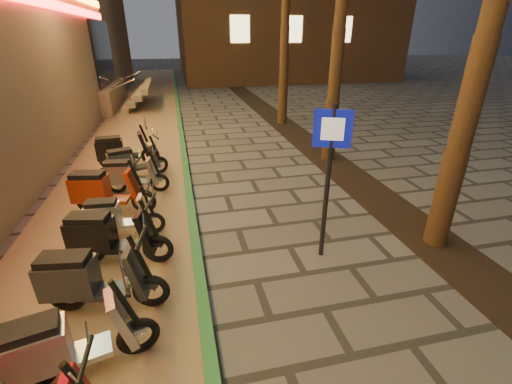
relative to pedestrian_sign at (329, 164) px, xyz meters
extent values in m
plane|color=#474442|center=(-1.31, -2.13, -1.76)|extent=(120.00, 120.00, 0.00)
cube|color=#8C7251|center=(-3.91, 7.87, -1.75)|extent=(3.40, 60.00, 0.01)
cube|color=#296D36|center=(-2.21, 7.87, -1.71)|extent=(0.18, 60.00, 0.10)
cube|color=black|center=(2.29, 2.87, -1.75)|extent=(1.20, 40.00, 0.02)
cube|color=black|center=(-5.76, 15.87, 1.04)|extent=(0.08, 5.00, 3.00)
cube|color=gray|center=(-7.81, 15.87, -1.16)|extent=(5.00, 6.00, 1.20)
cube|color=gray|center=(-4.81, 15.87, -1.61)|extent=(0.35, 5.00, 0.30)
cube|color=gray|center=(-4.46, 15.87, -1.31)|extent=(0.35, 5.00, 0.30)
cube|color=gray|center=(-4.11, 15.87, -1.01)|extent=(0.35, 5.00, 0.30)
cube|color=gray|center=(-3.76, 15.87, -0.71)|extent=(0.35, 5.00, 0.30)
cylinder|color=silver|center=(-5.21, 13.87, -0.51)|extent=(2.09, 0.06, 0.81)
cylinder|color=silver|center=(-5.21, 17.87, -0.51)|extent=(2.09, 0.06, 0.81)
cube|color=#FFD58C|center=(2.69, 21.84, 2.24)|extent=(1.40, 0.06, 1.80)
cube|color=#FFD58C|center=(6.69, 21.84, 2.24)|extent=(1.40, 0.06, 1.80)
cube|color=#FFD58C|center=(10.69, 21.84, 2.24)|extent=(1.40, 0.06, 1.80)
cylinder|color=#472D19|center=(2.29, -0.13, 0.97)|extent=(0.40, 0.40, 5.45)
cylinder|color=#472D19|center=(2.29, 4.87, 1.09)|extent=(0.40, 0.40, 5.70)
cylinder|color=#472D19|center=(2.29, 9.87, 1.22)|extent=(0.40, 0.40, 5.95)
cylinder|color=black|center=(0.00, 0.01, -0.40)|extent=(0.09, 0.09, 2.71)
cube|color=#0C139D|center=(0.00, -0.01, 0.58)|extent=(0.57, 0.25, 0.60)
cube|color=white|center=(-0.01, -0.03, 0.58)|extent=(0.33, 0.15, 0.35)
cylinder|color=black|center=(-3.28, -2.52, -0.61)|extent=(0.06, 0.59, 0.04)
torus|color=black|center=(-4.15, -1.72, -1.49)|extent=(0.54, 0.22, 0.53)
cylinder|color=silver|center=(-4.15, -1.72, -1.49)|extent=(0.16, 0.13, 0.14)
torus|color=black|center=(-3.04, -1.45, -1.49)|extent=(0.54, 0.22, 0.53)
cylinder|color=silver|center=(-3.04, -1.45, -1.49)|extent=(0.16, 0.13, 0.14)
cube|color=#B0AFB7|center=(-3.61, -1.59, -1.45)|extent=(0.63, 0.47, 0.08)
cube|color=#B0AFB7|center=(-4.07, -1.70, -1.20)|extent=(0.78, 0.54, 0.51)
cube|color=black|center=(-4.07, -1.70, -0.90)|extent=(0.69, 0.47, 0.12)
cube|color=#B0AFB7|center=(-3.18, -1.49, -1.14)|extent=(0.36, 0.46, 0.72)
cylinder|color=black|center=(-3.11, -1.47, -0.94)|extent=(0.29, 0.14, 0.75)
cylinder|color=black|center=(-3.06, -1.46, -0.62)|extent=(0.18, 0.58, 0.04)
cube|color=#B0AFB7|center=(-3.04, -1.45, -1.37)|extent=(0.25, 0.19, 0.06)
torus|color=black|center=(-4.09, -0.47, -1.48)|extent=(0.56, 0.18, 0.55)
cylinder|color=silver|center=(-4.09, -0.47, -1.48)|extent=(0.16, 0.13, 0.15)
torus|color=black|center=(-2.93, -0.65, -1.48)|extent=(0.56, 0.18, 0.55)
cylinder|color=silver|center=(-2.93, -0.65, -1.48)|extent=(0.16, 0.13, 0.15)
cube|color=#25272A|center=(-3.52, -0.56, -1.44)|extent=(0.62, 0.44, 0.08)
cube|color=#25272A|center=(-4.01, -0.49, -1.18)|extent=(0.79, 0.50, 0.53)
cube|color=black|center=(-4.01, -0.49, -0.87)|extent=(0.69, 0.43, 0.13)
cube|color=#25272A|center=(-3.07, -0.63, -1.13)|extent=(0.34, 0.46, 0.74)
cylinder|color=black|center=(-3.00, -0.64, -0.92)|extent=(0.30, 0.12, 0.78)
cylinder|color=black|center=(-2.95, -0.65, -0.58)|extent=(0.14, 0.61, 0.05)
cube|color=#25272A|center=(-2.93, -0.65, -1.36)|extent=(0.25, 0.18, 0.06)
torus|color=black|center=(-4.01, 0.69, -1.48)|extent=(0.56, 0.22, 0.55)
cylinder|color=silver|center=(-4.01, 0.69, -1.48)|extent=(0.17, 0.13, 0.15)
torus|color=black|center=(-2.86, 0.44, -1.48)|extent=(0.56, 0.22, 0.55)
cylinder|color=silver|center=(-2.86, 0.44, -1.48)|extent=(0.17, 0.13, 0.15)
cube|color=black|center=(-3.44, 0.57, -1.44)|extent=(0.64, 0.47, 0.08)
cube|color=black|center=(-3.93, 0.67, -1.18)|extent=(0.80, 0.55, 0.53)
cube|color=black|center=(-3.93, 0.67, -0.87)|extent=(0.71, 0.47, 0.13)
cube|color=black|center=(-3.00, 0.47, -1.13)|extent=(0.36, 0.47, 0.74)
cylinder|color=black|center=(-2.93, 0.45, -0.92)|extent=(0.30, 0.13, 0.78)
cylinder|color=black|center=(-2.88, 0.44, -0.58)|extent=(0.17, 0.61, 0.05)
cube|color=black|center=(-2.86, 0.44, -1.36)|extent=(0.26, 0.19, 0.06)
torus|color=black|center=(-3.96, 1.53, -1.53)|extent=(0.46, 0.12, 0.46)
cylinder|color=silver|center=(-3.96, 1.53, -1.53)|extent=(0.13, 0.10, 0.12)
torus|color=black|center=(-2.97, 1.46, -1.53)|extent=(0.46, 0.12, 0.46)
cylinder|color=silver|center=(-2.97, 1.46, -1.53)|extent=(0.13, 0.10, 0.12)
cube|color=silver|center=(-3.48, 1.50, -1.49)|extent=(0.50, 0.33, 0.07)
cube|color=silver|center=(-3.89, 1.52, -1.27)|extent=(0.64, 0.38, 0.44)
cube|color=black|center=(-3.89, 1.52, -1.01)|extent=(0.56, 0.32, 0.11)
cube|color=silver|center=(-3.10, 1.47, -1.23)|extent=(0.26, 0.37, 0.62)
cylinder|color=black|center=(-3.04, 1.47, -1.05)|extent=(0.25, 0.08, 0.65)
cylinder|color=black|center=(-2.99, 1.46, -0.77)|extent=(0.07, 0.51, 0.04)
cube|color=silver|center=(-2.97, 1.46, -1.42)|extent=(0.20, 0.14, 0.05)
torus|color=black|center=(-4.40, 2.66, -1.48)|extent=(0.57, 0.22, 0.56)
cylinder|color=silver|center=(-4.40, 2.66, -1.48)|extent=(0.17, 0.14, 0.15)
torus|color=black|center=(-3.22, 2.42, -1.48)|extent=(0.57, 0.22, 0.56)
cylinder|color=silver|center=(-3.22, 2.42, -1.48)|extent=(0.17, 0.14, 0.15)
cube|color=maroon|center=(-3.82, 2.55, -1.43)|extent=(0.66, 0.48, 0.09)
cube|color=maroon|center=(-4.32, 2.65, -1.16)|extent=(0.82, 0.55, 0.54)
cube|color=black|center=(-4.32, 2.65, -0.85)|extent=(0.73, 0.47, 0.13)
cube|color=maroon|center=(-3.36, 2.45, -1.11)|extent=(0.37, 0.48, 0.76)
cylinder|color=black|center=(-3.29, 2.44, -0.89)|extent=(0.31, 0.13, 0.80)
cylinder|color=black|center=(-3.24, 2.43, -0.55)|extent=(0.17, 0.62, 0.05)
cube|color=maroon|center=(-3.22, 2.42, -1.35)|extent=(0.26, 0.20, 0.06)
torus|color=black|center=(-3.95, 3.65, -1.51)|extent=(0.50, 0.16, 0.49)
cylinder|color=silver|center=(-3.95, 3.65, -1.51)|extent=(0.14, 0.11, 0.13)
torus|color=black|center=(-2.90, 3.51, -1.51)|extent=(0.50, 0.16, 0.49)
cylinder|color=silver|center=(-2.90, 3.51, -1.51)|extent=(0.14, 0.11, 0.13)
cube|color=#939299|center=(-3.43, 3.58, -1.47)|extent=(0.56, 0.39, 0.08)
cube|color=#939299|center=(-3.87, 3.64, -1.24)|extent=(0.70, 0.44, 0.47)
cube|color=black|center=(-3.87, 3.64, -0.97)|extent=(0.62, 0.38, 0.11)
cube|color=#939299|center=(-3.03, 3.53, -1.19)|extent=(0.30, 0.41, 0.66)
cylinder|color=black|center=(-2.97, 3.52, -1.00)|extent=(0.26, 0.10, 0.70)
cylinder|color=black|center=(-2.92, 3.51, -0.70)|extent=(0.11, 0.55, 0.04)
cube|color=#939299|center=(-2.90, 3.51, -1.40)|extent=(0.22, 0.16, 0.06)
torus|color=black|center=(-3.97, 4.48, -1.50)|extent=(0.51, 0.25, 0.51)
cylinder|color=silver|center=(-3.97, 4.48, -1.50)|extent=(0.16, 0.13, 0.14)
torus|color=black|center=(-2.93, 4.81, -1.50)|extent=(0.51, 0.25, 0.51)
cylinder|color=silver|center=(-2.93, 4.81, -1.50)|extent=(0.16, 0.13, 0.14)
cube|color=#28292D|center=(-3.46, 4.64, -1.46)|extent=(0.61, 0.48, 0.08)
cube|color=#28292D|center=(-3.90, 4.50, -1.22)|extent=(0.76, 0.56, 0.49)
cube|color=black|center=(-3.90, 4.50, -0.94)|extent=(0.67, 0.48, 0.12)
cube|color=#28292D|center=(-3.06, 4.77, -1.17)|extent=(0.37, 0.45, 0.68)
cylinder|color=black|center=(-3.00, 4.79, -0.98)|extent=(0.27, 0.15, 0.72)
cylinder|color=black|center=(-2.95, 4.81, -0.67)|extent=(0.21, 0.55, 0.04)
cube|color=#28292D|center=(-2.93, 4.81, -1.39)|extent=(0.25, 0.20, 0.06)
torus|color=black|center=(-4.41, 5.53, -1.48)|extent=(0.56, 0.18, 0.56)
cylinder|color=silver|center=(-4.41, 5.53, -1.48)|extent=(0.16, 0.12, 0.15)
torus|color=black|center=(-3.22, 5.68, -1.48)|extent=(0.56, 0.18, 0.56)
cylinder|color=silver|center=(-3.22, 5.68, -1.48)|extent=(0.16, 0.12, 0.15)
cube|color=black|center=(-3.83, 5.61, -1.44)|extent=(0.63, 0.43, 0.09)
cube|color=black|center=(-4.33, 5.55, -1.17)|extent=(0.79, 0.50, 0.53)
cube|color=black|center=(-4.33, 5.55, -0.86)|extent=(0.70, 0.42, 0.13)
cube|color=black|center=(-3.37, 5.67, -1.12)|extent=(0.34, 0.46, 0.75)
cylinder|color=black|center=(-3.30, 5.68, -0.90)|extent=(0.30, 0.11, 0.79)
cylinder|color=black|center=(-3.25, 5.68, -0.56)|extent=(0.12, 0.62, 0.05)
cube|color=black|center=(-3.22, 5.68, -1.35)|extent=(0.25, 0.18, 0.06)
camera|label=1|loc=(-2.33, -4.79, 1.89)|focal=24.00mm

